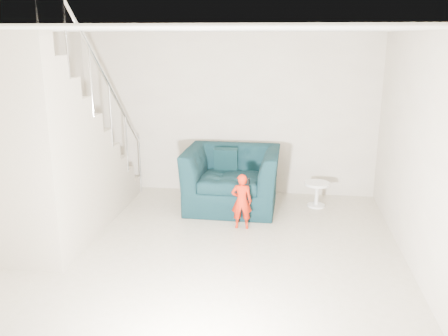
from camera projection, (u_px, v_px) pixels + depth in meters
The scene contains 12 objects.
floor at pixel (198, 261), 5.75m from camera, with size 5.50×5.50×0.00m, color tan.
ceiling at pixel (195, 30), 5.02m from camera, with size 5.50×5.50×0.00m, color silver.
back_wall at pixel (228, 115), 8.01m from camera, with size 5.00×5.00×0.00m, color #AB9D8B.
front_wall at pixel (108, 265), 2.76m from camera, with size 5.00×5.00×0.00m, color #AB9D8B.
right_wall at pixel (426, 161), 5.06m from camera, with size 5.50×5.50×0.00m, color #AB9D8B.
armchair at pixel (232, 178), 7.46m from camera, with size 1.45×1.27×0.94m, color black.
toddler at pixel (242, 201), 6.65m from camera, with size 0.29×0.19×0.80m, color #A7050B.
side_table at pixel (317, 190), 7.53m from camera, with size 0.40×0.40×0.40m.
staircase at pixel (57, 168), 6.28m from camera, with size 1.02×3.03×3.62m.
cushion at pixel (226, 159), 7.66m from camera, with size 0.38×0.11×0.36m, color black.
throw at pixel (192, 169), 7.56m from camera, with size 0.05×0.51×0.57m, color black.
phone at pixel (249, 182), 6.54m from camera, with size 0.02×0.05×0.10m, color black.
Camera 1 is at (1.01, -5.14, 2.64)m, focal length 38.00 mm.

